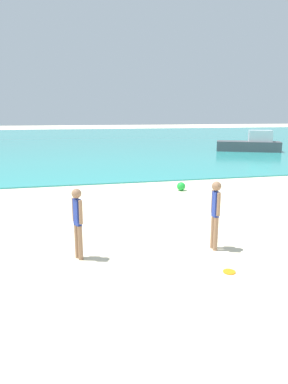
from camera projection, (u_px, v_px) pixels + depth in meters
ground at (215, 371)px, 4.27m from camera, size 200.00×200.00×0.00m
water at (76, 139)px, 44.07m from camera, size 160.00×60.00×0.06m
person_standing at (215, 211)px, 7.95m from camera, size 0.22×0.38×1.65m
frisbee at (229, 272)px, 6.94m from camera, size 0.25×0.25×0.03m
person_distant at (78, 220)px, 7.41m from camera, size 0.21×0.34×1.61m
boat_near at (251, 144)px, 29.08m from camera, size 5.45×3.81×1.78m
beach_ball at (181, 186)px, 14.36m from camera, size 0.36×0.36×0.36m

